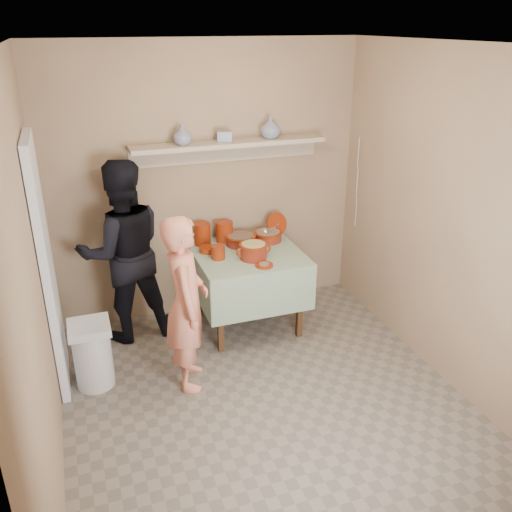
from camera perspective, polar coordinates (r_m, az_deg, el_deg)
name	(u,v)px	position (r m, az deg, el deg)	size (l,w,h in m)	color
ground	(270,410)	(4.30, 1.49, -15.85)	(3.50, 3.50, 0.00)	#716559
tile_panel	(47,268)	(4.40, -21.10, -1.20)	(0.06, 0.70, 2.00)	silver
plate_stack_a	(202,234)	(5.17, -5.69, 2.36)	(0.16, 0.16, 0.21)	maroon
plate_stack_b	(224,232)	(5.22, -3.34, 2.57)	(0.17, 0.17, 0.20)	maroon
bowl_stack	(218,252)	(4.85, -4.01, 0.40)	(0.13, 0.13, 0.13)	maroon
empty_bowl	(208,249)	(5.02, -5.08, 0.71)	(0.16, 0.16, 0.05)	maroon
propped_lid	(277,224)	(5.37, 2.21, 3.43)	(0.23, 0.23, 0.02)	maroon
vase_right	(270,128)	(5.13, 1.53, 13.36)	(0.19, 0.19, 0.20)	navy
vase_left	(182,135)	(4.89, -7.75, 12.52)	(0.17, 0.17, 0.17)	navy
ceramic_box	(224,136)	(5.00, -3.35, 12.46)	(0.13, 0.09, 0.09)	navy
person_cook	(186,303)	(4.24, -7.34, -4.97)	(0.52, 0.34, 1.44)	#E17D61
person_helper	(123,252)	(4.95, -13.79, 0.41)	(0.81, 0.63, 1.67)	black
room_shell	(273,209)	(3.50, 1.77, 4.95)	(3.04, 3.54, 2.62)	#9B7D5F
serving_table	(247,263)	(5.06, -0.93, -0.78)	(0.97, 0.97, 0.76)	#4C2D16
cazuela_meat_a	(241,239)	(5.15, -1.63, 1.82)	(0.30, 0.30, 0.10)	#61160C
cazuela_meat_b	(268,235)	(5.24, 1.27, 2.21)	(0.28, 0.28, 0.10)	#61160C
ladle	(266,231)	(5.19, 1.04, 2.61)	(0.08, 0.26, 0.19)	silver
cazuela_rice	(253,250)	(4.83, -0.27, 0.66)	(0.33, 0.25, 0.14)	#61160C
front_plate	(264,265)	(4.71, 0.86, -0.96)	(0.16, 0.16, 0.03)	maroon
wall_shelf	(228,146)	(5.06, -2.92, 11.52)	(1.80, 0.25, 0.21)	tan
trash_bin	(93,354)	(4.57, -16.82, -9.88)	(0.32, 0.32, 0.56)	silver
electrical_cord	(357,183)	(5.50, 10.60, 7.58)	(0.01, 0.05, 0.90)	silver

